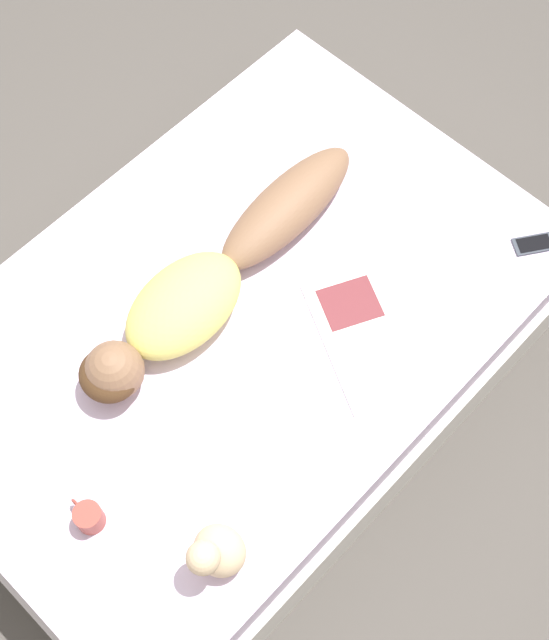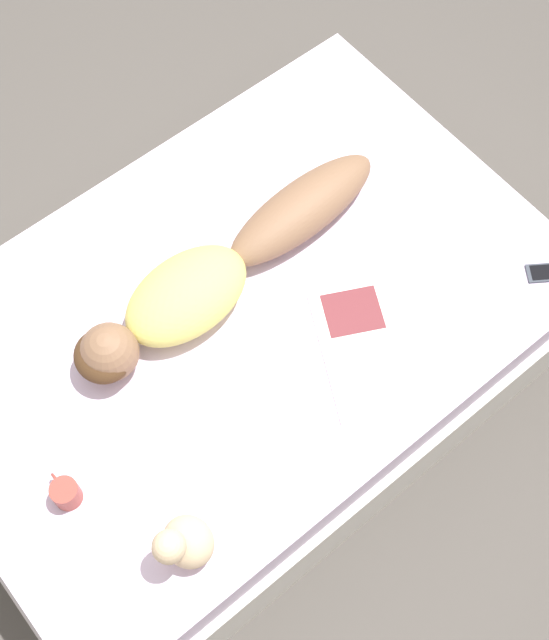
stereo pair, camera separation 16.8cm
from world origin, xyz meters
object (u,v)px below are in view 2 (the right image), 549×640
(cell_phone, at_px, (548,272))
(open_magazine, at_px, (362,344))
(coffee_mug, at_px, (66,493))
(person, at_px, (216,273))

(cell_phone, bearing_deg, open_magazine, 107.99)
(coffee_mug, height_order, cell_phone, coffee_mug)
(person, bearing_deg, cell_phone, -129.41)
(coffee_mug, bearing_deg, open_magazine, -100.09)
(open_magazine, bearing_deg, cell_phone, -79.64)
(open_magazine, height_order, cell_phone, same)
(person, xyz_separation_m, open_magazine, (-0.50, -0.24, -0.08))
(person, height_order, coffee_mug, person)
(open_magazine, bearing_deg, coffee_mug, 106.98)
(person, distance_m, cell_phone, 1.19)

